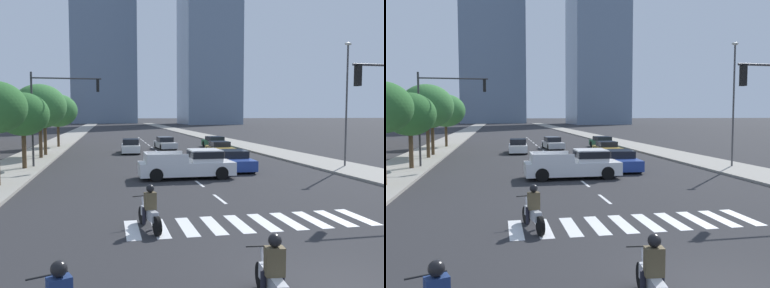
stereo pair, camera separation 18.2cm
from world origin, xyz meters
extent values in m
cube|color=gray|center=(11.06, 30.00, 0.07)|extent=(4.00, 260.00, 0.15)
cube|color=gray|center=(-11.06, 30.00, 0.07)|extent=(4.00, 260.00, 0.15)
cube|color=silver|center=(-4.05, 5.44, 0.00)|extent=(0.45, 2.32, 0.01)
cube|color=silver|center=(-3.15, 5.44, 0.00)|extent=(0.45, 2.32, 0.01)
cube|color=silver|center=(-2.25, 5.44, 0.00)|extent=(0.45, 2.32, 0.01)
cube|color=silver|center=(-1.35, 5.44, 0.00)|extent=(0.45, 2.32, 0.01)
cube|color=silver|center=(-0.45, 5.44, 0.00)|extent=(0.45, 2.32, 0.01)
cube|color=silver|center=(0.45, 5.44, 0.00)|extent=(0.45, 2.32, 0.01)
cube|color=silver|center=(1.35, 5.44, 0.00)|extent=(0.45, 2.32, 0.01)
cube|color=silver|center=(2.25, 5.44, 0.00)|extent=(0.45, 2.32, 0.01)
cube|color=silver|center=(3.15, 5.44, 0.00)|extent=(0.45, 2.32, 0.01)
cube|color=silver|center=(4.05, 5.44, 0.00)|extent=(0.45, 2.32, 0.01)
cube|color=silver|center=(0.00, 9.44, 0.00)|extent=(0.14, 2.00, 0.01)
cube|color=silver|center=(0.00, 13.44, 0.00)|extent=(0.14, 2.00, 0.01)
cube|color=silver|center=(0.00, 17.44, 0.00)|extent=(0.14, 2.00, 0.01)
cube|color=silver|center=(0.00, 21.44, 0.00)|extent=(0.14, 2.00, 0.01)
cube|color=silver|center=(0.00, 25.44, 0.00)|extent=(0.14, 2.00, 0.01)
cube|color=silver|center=(0.00, 29.44, 0.00)|extent=(0.14, 2.00, 0.01)
cube|color=silver|center=(0.00, 33.44, 0.00)|extent=(0.14, 2.00, 0.01)
cube|color=silver|center=(0.00, 37.44, 0.00)|extent=(0.14, 2.00, 0.01)
cube|color=silver|center=(0.00, 41.44, 0.00)|extent=(0.14, 2.00, 0.01)
cube|color=silver|center=(0.00, 45.44, 0.00)|extent=(0.14, 2.00, 0.01)
cube|color=silver|center=(0.00, 49.44, 0.00)|extent=(0.14, 2.00, 0.01)
cube|color=silver|center=(0.00, 53.44, 0.00)|extent=(0.14, 2.00, 0.01)
cube|color=silver|center=(0.00, 57.44, 0.00)|extent=(0.14, 2.00, 0.01)
cylinder|color=black|center=(-5.81, -0.34, 0.97)|extent=(0.67, 0.28, 0.04)
sphere|color=black|center=(-5.52, -1.11, 1.36)|extent=(0.26, 0.26, 0.26)
cylinder|color=black|center=(-3.66, 6.13, 0.30)|extent=(0.25, 0.61, 0.60)
cylinder|color=black|center=(-3.33, 4.65, 0.30)|extent=(0.25, 0.61, 0.60)
cube|color=#B7BABF|center=(-3.50, 5.39, 0.52)|extent=(0.48, 1.23, 0.32)
cylinder|color=#B2B2B7|center=(-3.64, 6.03, 0.60)|extent=(0.13, 0.32, 0.67)
cylinder|color=black|center=(-3.65, 6.08, 0.97)|extent=(0.69, 0.19, 0.04)
cube|color=brown|center=(-3.48, 5.29, 0.96)|extent=(0.40, 0.31, 0.55)
sphere|color=black|center=(-3.48, 5.29, 1.36)|extent=(0.26, 0.26, 0.26)
cylinder|color=black|center=(-3.67, 5.35, 0.47)|extent=(0.14, 0.14, 0.55)
cylinder|color=black|center=(-3.32, 5.43, 0.47)|extent=(0.14, 0.14, 0.55)
cylinder|color=black|center=(-1.63, 0.41, 0.30)|extent=(0.18, 0.61, 0.60)
cube|color=#B7BABF|center=(-1.71, -0.38, 0.52)|extent=(0.35, 1.28, 0.32)
cylinder|color=#B2B2B7|center=(-1.64, 0.31, 0.60)|extent=(0.09, 0.32, 0.67)
cylinder|color=black|center=(-1.64, 0.36, 0.97)|extent=(0.70, 0.11, 0.04)
cube|color=brown|center=(-1.72, -0.48, 0.96)|extent=(0.38, 0.28, 0.55)
sphere|color=black|center=(-1.72, -0.48, 1.36)|extent=(0.26, 0.26, 0.26)
cylinder|color=black|center=(-1.89, -0.36, 0.47)|extent=(0.13, 0.13, 0.55)
cylinder|color=black|center=(-1.53, -0.40, 0.47)|extent=(0.13, 0.13, 0.55)
cube|color=silver|center=(-0.34, 15.44, 0.59)|extent=(5.50, 2.10, 0.75)
cube|color=silver|center=(0.76, 15.44, 1.32)|extent=(1.76, 1.93, 0.70)
cube|color=black|center=(0.76, 15.44, 1.40)|extent=(1.78, 1.97, 0.39)
cube|color=silver|center=(-1.55, 16.45, 1.25)|extent=(2.31, 0.08, 0.55)
cube|color=silver|center=(-1.55, 14.43, 1.25)|extent=(2.31, 0.08, 0.55)
cube|color=silver|center=(-2.71, 15.44, 1.25)|extent=(0.08, 2.01, 0.55)
cylinder|color=black|center=(1.53, 16.39, 0.38)|extent=(0.76, 0.26, 0.76)
cylinder|color=black|center=(1.53, 14.50, 0.38)|extent=(0.76, 0.26, 0.76)
cylinder|color=black|center=(-2.21, 16.38, 0.38)|extent=(0.76, 0.26, 0.76)
cylinder|color=black|center=(-2.21, 14.50, 0.38)|extent=(0.76, 0.26, 0.76)
cube|color=#B28E38|center=(5.17, 27.74, 0.48)|extent=(1.81, 4.34, 0.63)
cube|color=black|center=(5.17, 27.95, 1.03)|extent=(1.57, 1.96, 0.47)
cylinder|color=black|center=(5.98, 26.27, 0.32)|extent=(0.23, 0.64, 0.64)
cylinder|color=black|center=(4.38, 26.26, 0.32)|extent=(0.23, 0.64, 0.64)
cylinder|color=black|center=(5.96, 29.21, 0.32)|extent=(0.23, 0.64, 0.64)
cylinder|color=black|center=(4.36, 29.20, 0.32)|extent=(0.23, 0.64, 0.64)
cube|color=silver|center=(-2.69, 31.70, 0.49)|extent=(1.88, 4.47, 0.67)
cube|color=black|center=(-2.69, 31.48, 1.10)|extent=(1.58, 2.04, 0.54)
cylinder|color=black|center=(-3.39, 33.22, 0.32)|extent=(0.25, 0.65, 0.64)
cylinder|color=black|center=(-1.86, 33.16, 0.32)|extent=(0.25, 0.65, 0.64)
cylinder|color=black|center=(-3.51, 30.24, 0.32)|extent=(0.25, 0.65, 0.64)
cylinder|color=black|center=(-1.98, 30.17, 0.32)|extent=(0.25, 0.65, 0.64)
cube|color=#1E6038|center=(7.05, 36.35, 0.47)|extent=(2.24, 4.65, 0.62)
cube|color=black|center=(7.03, 36.57, 1.01)|extent=(1.81, 2.16, 0.45)
cylinder|color=black|center=(8.02, 34.89, 0.32)|extent=(0.27, 0.66, 0.64)
cylinder|color=black|center=(6.33, 34.75, 0.32)|extent=(0.27, 0.66, 0.64)
cylinder|color=black|center=(7.76, 37.95, 0.32)|extent=(0.27, 0.66, 0.64)
cylinder|color=black|center=(6.07, 37.80, 0.32)|extent=(0.27, 0.66, 0.64)
cube|color=navy|center=(3.49, 18.30, 0.50)|extent=(2.11, 4.81, 0.67)
cube|color=black|center=(3.50, 18.53, 1.07)|extent=(1.75, 2.21, 0.48)
cylinder|color=black|center=(4.25, 16.65, 0.32)|extent=(0.25, 0.65, 0.64)
cylinder|color=black|center=(2.56, 16.74, 0.32)|extent=(0.25, 0.65, 0.64)
cylinder|color=black|center=(4.42, 19.86, 0.32)|extent=(0.25, 0.65, 0.64)
cylinder|color=black|center=(2.73, 19.94, 0.32)|extent=(0.25, 0.65, 0.64)
cube|color=#B7BABF|center=(1.25, 35.65, 0.46)|extent=(2.03, 4.76, 0.60)
cube|color=black|center=(1.23, 35.89, 1.03)|extent=(1.65, 2.19, 0.53)
cylinder|color=black|center=(2.12, 34.13, 0.32)|extent=(0.26, 0.65, 0.64)
cylinder|color=black|center=(0.59, 34.02, 0.32)|extent=(0.26, 0.65, 0.64)
cylinder|color=black|center=(1.90, 37.28, 0.32)|extent=(0.26, 0.65, 0.64)
cylinder|color=black|center=(0.37, 37.18, 0.32)|extent=(0.26, 0.65, 0.64)
cube|color=black|center=(5.58, 7.90, 5.36)|extent=(0.20, 0.28, 0.90)
sphere|color=red|center=(5.58, 7.90, 5.66)|extent=(0.18, 0.18, 0.18)
sphere|color=orange|center=(5.58, 7.90, 5.36)|extent=(0.18, 0.18, 0.18)
sphere|color=green|center=(5.58, 7.90, 5.06)|extent=(0.18, 0.18, 0.18)
cylinder|color=#333335|center=(-9.86, 21.75, 3.38)|extent=(0.14, 0.14, 6.46)
cylinder|color=#333335|center=(-7.53, 21.75, 6.21)|extent=(4.66, 0.10, 0.10)
cube|color=black|center=(-5.45, 21.75, 5.76)|extent=(0.20, 0.28, 0.90)
sphere|color=red|center=(-5.45, 21.75, 6.06)|extent=(0.18, 0.18, 0.18)
sphere|color=orange|center=(-5.45, 21.75, 5.76)|extent=(0.18, 0.18, 0.18)
sphere|color=green|center=(-5.45, 21.75, 5.46)|extent=(0.18, 0.18, 0.18)
cube|color=#19662D|center=(-9.86, 21.75, 3.15)|extent=(0.60, 0.04, 0.18)
cylinder|color=#3F3F42|center=(11.36, 17.65, 4.29)|extent=(0.12, 0.12, 8.28)
ellipsoid|color=beige|center=(11.36, 17.65, 8.53)|extent=(0.50, 0.24, 0.20)
cylinder|color=#4C3823|center=(-10.26, 20.83, 1.27)|extent=(0.28, 0.28, 2.24)
ellipsoid|color=#2D662D|center=(-10.26, 20.83, 3.74)|extent=(3.37, 3.37, 2.86)
cylinder|color=#4C3823|center=(-10.26, 27.49, 1.41)|extent=(0.28, 0.28, 2.53)
ellipsoid|color=#387538|center=(-10.26, 27.49, 4.39)|extent=(4.28, 4.28, 3.64)
cylinder|color=#4C3823|center=(-10.26, 29.91, 1.56)|extent=(0.28, 0.28, 2.82)
ellipsoid|color=#387538|center=(-10.26, 29.91, 4.23)|extent=(3.16, 3.16, 2.69)
cylinder|color=#4C3823|center=(-10.26, 39.39, 1.30)|extent=(0.28, 0.28, 2.30)
ellipsoid|color=#387538|center=(-10.26, 39.39, 4.16)|extent=(4.28, 4.28, 3.64)
cube|color=slate|center=(-6.23, 176.34, 51.72)|extent=(27.03, 27.82, 103.44)
cube|color=slate|center=(33.78, 146.81, 43.33)|extent=(20.64, 25.40, 86.67)
camera|label=1|loc=(-4.74, -7.36, 3.71)|focal=37.51mm
camera|label=2|loc=(-4.56, -7.39, 3.71)|focal=37.51mm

